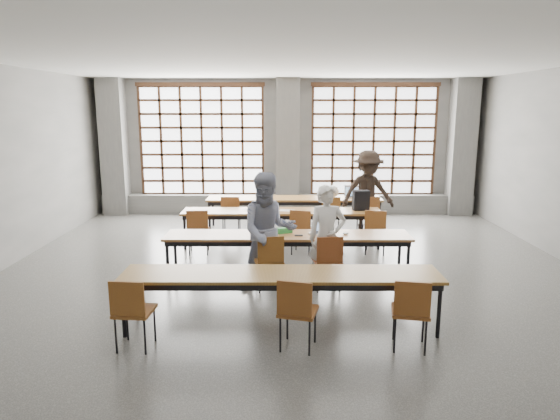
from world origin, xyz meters
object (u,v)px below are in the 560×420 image
object	(u,v)px
chair_back_mid	(331,211)
student_male	(327,237)
chair_mid_centre	(302,227)
chair_back_right	(369,212)
chair_front_right	(328,257)
green_box	(284,230)
phone	(299,235)
chair_near_mid	(297,307)
student_female	(268,231)
desk_row_b	(282,214)
chair_near_right	(411,307)
plastic_bag	(333,191)
chair_near_left	(132,307)
laptop_front	(322,229)
red_pouch	(134,307)
desk_row_a	(294,200)
desk_row_d	(281,278)
chair_mid_right	(375,227)
student_back	(368,193)
mouse	(346,233)
chair_front_left	(269,257)
chair_back_left	(231,211)
backpack	(361,200)
chair_mid_left	(198,227)
desk_row_c	(288,238)
laptop_back	(352,194)

from	to	relation	value
chair_back_mid	student_male	xyz separation A→B (m)	(-0.38, -3.25, 0.27)
chair_mid_centre	student_male	world-z (taller)	student_male
chair_back_right	student_male	size ratio (longest dim) A/B	0.54
chair_front_right	green_box	size ratio (longest dim) A/B	3.52
phone	green_box	bearing A→B (deg)	141.95
chair_near_mid	student_female	xyz separation A→B (m)	(-0.37, 2.07, 0.37)
desk_row_b	chair_near_right	size ratio (longest dim) A/B	4.55
chair_back_mid	plastic_bag	xyz separation A→B (m)	(0.11, 0.68, 0.34)
chair_back_right	chair_near_left	world-z (taller)	same
chair_near_mid	chair_near_left	bearing A→B (deg)	-179.93
plastic_bag	laptop_front	bearing A→B (deg)	-98.98
laptop_front	plastic_bag	size ratio (longest dim) A/B	1.53
student_male	chair_front_right	bearing A→B (deg)	-94.78
chair_back_right	green_box	size ratio (longest dim) A/B	3.52
red_pouch	chair_back_mid	bearing A→B (deg)	61.99
desk_row_a	chair_near_right	distance (m)	6.07
red_pouch	desk_row_d	bearing A→B (deg)	17.93
chair_mid_right	student_back	distance (m)	1.63
desk_row_a	chair_mid_right	xyz separation A→B (m)	(1.49, -2.08, -0.13)
desk_row_d	student_female	distance (m)	1.48
mouse	plastic_bag	distance (m)	3.46
desk_row_b	chair_near_left	world-z (taller)	chair_near_left
chair_front_left	chair_near_left	distance (m)	2.47
phone	chair_back_left	bearing A→B (deg)	115.93
chair_back_left	chair_near_left	world-z (taller)	same
chair_back_left	chair_mid_centre	distance (m)	2.08
laptop_front	mouse	world-z (taller)	laptop_front
backpack	desk_row_b	bearing A→B (deg)	176.76
desk_row_a	chair_near_mid	world-z (taller)	chair_near_mid
desk_row_b	plastic_bag	bearing A→B (deg)	51.67
desk_row_d	chair_mid_left	world-z (taller)	chair_mid_left
chair_mid_centre	desk_row_c	bearing A→B (deg)	-102.29
desk_row_a	red_pouch	world-z (taller)	desk_row_a
laptop_front	green_box	size ratio (longest dim) A/B	1.75
chair_near_right	green_box	bearing A→B (deg)	118.33
desk_row_b	green_box	size ratio (longest dim) A/B	16.00
desk_row_b	green_box	distance (m)	1.85
chair_back_left	mouse	xyz separation A→B (m)	(2.16, -2.77, 0.21)
desk_row_d	laptop_front	xyz separation A→B (m)	(0.67, 2.05, 0.13)
chair_mid_left	chair_near_mid	size ratio (longest dim) A/B	1.00
chair_mid_left	laptop_back	bearing A→B (deg)	34.12
chair_near_left	student_male	xyz separation A→B (m)	(2.41, 2.07, 0.27)
chair_near_left	green_box	xyz separation A→B (m)	(1.76, 2.65, 0.24)
desk_row_a	laptop_back	xyz separation A→B (m)	(1.35, 0.11, 0.13)
chair_back_left	student_female	size ratio (longest dim) A/B	0.49
chair_near_mid	green_box	size ratio (longest dim) A/B	3.52
chair_near_mid	plastic_bag	bearing A→B (deg)	80.36
chair_mid_right	chair_back_left	bearing A→B (deg)	153.38
plastic_bag	laptop_back	bearing A→B (deg)	7.51
desk_row_b	chair_mid_left	xyz separation A→B (m)	(-1.59, -0.63, -0.13)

